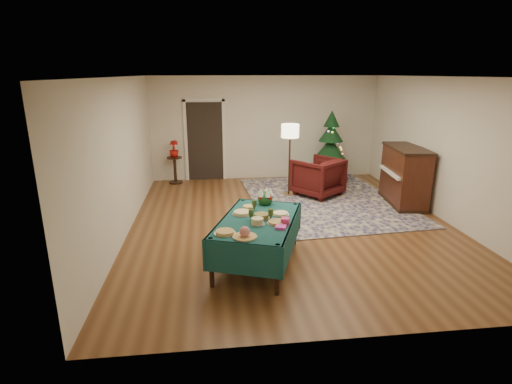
{
  "coord_description": "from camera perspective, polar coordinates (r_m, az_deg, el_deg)",
  "views": [
    {
      "loc": [
        -1.5,
        -7.04,
        2.76
      ],
      "look_at": [
        -0.76,
        -0.84,
        0.9
      ],
      "focal_mm": 28.0,
      "sensor_mm": 36.0,
      "label": 1
    }
  ],
  "objects": [
    {
      "name": "platter_1",
      "position": [
        5.21,
        -1.62,
        -5.91
      ],
      "size": [
        0.33,
        0.33,
        0.15
      ],
      "color": "silver",
      "rests_on": "buffet_table"
    },
    {
      "name": "goblet_2",
      "position": [
        5.78,
        -0.7,
        -3.24
      ],
      "size": [
        0.08,
        0.08,
        0.16
      ],
      "color": "#2D471E",
      "rests_on": "buffet_table"
    },
    {
      "name": "side_table",
      "position": [
        10.56,
        -11.48,
        3.04
      ],
      "size": [
        0.39,
        0.39,
        0.69
      ],
      "color": "black",
      "rests_on": "ground"
    },
    {
      "name": "gift_box",
      "position": [
        5.66,
        4.19,
        -4.18
      ],
      "size": [
        0.14,
        0.14,
        0.09
      ],
      "primitive_type": "cube",
      "rotation": [
        0.0,
        0.0,
        -0.35
      ],
      "color": "#E13E82",
      "rests_on": "buffet_table"
    },
    {
      "name": "armchair",
      "position": [
        9.37,
        8.82,
        2.4
      ],
      "size": [
        1.29,
        1.28,
        0.98
      ],
      "primitive_type": "imported",
      "rotation": [
        0.0,
        0.0,
        3.8
      ],
      "color": "#400E0D",
      "rests_on": "ground"
    },
    {
      "name": "platter_5",
      "position": [
        5.89,
        0.78,
        -3.46
      ],
      "size": [
        0.25,
        0.25,
        0.07
      ],
      "color": "silver",
      "rests_on": "buffet_table"
    },
    {
      "name": "buffet_table",
      "position": [
        5.91,
        0.25,
        -5.17
      ],
      "size": [
        1.61,
        2.07,
        0.71
      ],
      "color": "black",
      "rests_on": "ground"
    },
    {
      "name": "doorway",
      "position": [
        10.66,
        -7.29,
        7.52
      ],
      "size": [
        1.08,
        0.04,
        2.16
      ],
      "color": "black",
      "rests_on": "ground"
    },
    {
      "name": "platter_7",
      "position": [
        6.32,
        -1.01,
        -2.15
      ],
      "size": [
        0.22,
        0.22,
        0.04
      ],
      "color": "silver",
      "rests_on": "buffet_table"
    },
    {
      "name": "goblet_0",
      "position": [
        6.2,
        -0.23,
        -1.86
      ],
      "size": [
        0.08,
        0.08,
        0.16
      ],
      "color": "#2D471E",
      "rests_on": "buffet_table"
    },
    {
      "name": "christmas_tree",
      "position": [
        10.6,
        10.54,
        5.91
      ],
      "size": [
        1.09,
        1.09,
        1.86
      ],
      "color": "black",
      "rests_on": "ground"
    },
    {
      "name": "rug",
      "position": [
        9.16,
        9.7,
        -1.08
      ],
      "size": [
        3.49,
        4.42,
        0.02
      ],
      "primitive_type": "cube",
      "rotation": [
        0.0,
        0.0,
        0.07
      ],
      "color": "#151244",
      "rests_on": "ground"
    },
    {
      "name": "platter_2",
      "position": [
        5.64,
        0.19,
        -4.24
      ],
      "size": [
        0.2,
        0.2,
        0.1
      ],
      "color": "silver",
      "rests_on": "buffet_table"
    },
    {
      "name": "napkin_stack",
      "position": [
        5.52,
        3.57,
        -5.04
      ],
      "size": [
        0.18,
        0.18,
        0.04
      ],
      "primitive_type": "cube",
      "rotation": [
        0.0,
        0.0,
        -0.35
      ],
      "color": "#EA41B1",
      "rests_on": "buffet_table"
    },
    {
      "name": "platter_6",
      "position": [
        6.03,
        3.54,
        -3.12
      ],
      "size": [
        0.26,
        0.26,
        0.04
      ],
      "color": "silver",
      "rests_on": "buffet_table"
    },
    {
      "name": "centerpiece",
      "position": [
        6.48,
        1.34,
        -0.71
      ],
      "size": [
        0.25,
        0.26,
        0.29
      ],
      "color": "#1E4C1E",
      "rests_on": "buffet_table"
    },
    {
      "name": "platter_3",
      "position": [
        5.69,
        2.96,
        -4.35
      ],
      "size": [
        0.28,
        0.28,
        0.04
      ],
      "color": "silver",
      "rests_on": "buffet_table"
    },
    {
      "name": "potted_plant",
      "position": [
        10.47,
        -11.63,
        5.56
      ],
      "size": [
        0.24,
        0.43,
        0.24
      ],
      "primitive_type": "imported",
      "color": "#A2120B",
      "rests_on": "side_table"
    },
    {
      "name": "room_shell",
      "position": [
        7.34,
        5.17,
        5.48
      ],
      "size": [
        7.0,
        7.0,
        7.0
      ],
      "color": "#593319",
      "rests_on": "ground"
    },
    {
      "name": "platter_4",
      "position": [
        6.05,
        -1.97,
        -3.0
      ],
      "size": [
        0.31,
        0.31,
        0.05
      ],
      "color": "silver",
      "rests_on": "buffet_table"
    },
    {
      "name": "goblet_1",
      "position": [
        5.81,
        2.11,
        -3.16
      ],
      "size": [
        0.08,
        0.08,
        0.16
      ],
      "color": "#2D471E",
      "rests_on": "buffet_table"
    },
    {
      "name": "piano",
      "position": [
        9.2,
        20.45,
        2.09
      ],
      "size": [
        0.84,
        1.52,
        1.26
      ],
      "color": "black",
      "rests_on": "ground"
    },
    {
      "name": "floor_lamp",
      "position": [
        9.16,
        4.89,
        8.08
      ],
      "size": [
        0.4,
        0.4,
        1.66
      ],
      "color": "#A57F3F",
      "rests_on": "ground"
    },
    {
      "name": "platter_0",
      "position": [
        5.35,
        -4.47,
        -5.76
      ],
      "size": [
        0.29,
        0.29,
        0.04
      ],
      "color": "silver",
      "rests_on": "buffet_table"
    }
  ]
}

